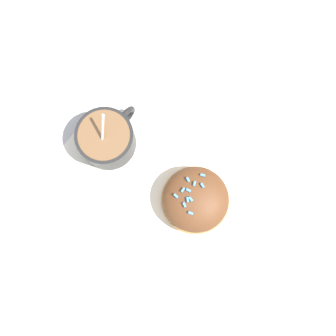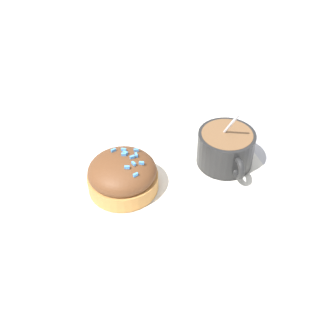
# 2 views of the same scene
# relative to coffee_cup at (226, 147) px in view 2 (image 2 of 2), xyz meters

# --- Properties ---
(ground_plane) EXTENTS (3.00, 3.00, 0.00)m
(ground_plane) POSITION_rel_coffee_cup_xyz_m (0.09, 0.01, -0.03)
(ground_plane) COLOR #B2B2B7
(paper_napkin) EXTENTS (0.29, 0.29, 0.00)m
(paper_napkin) POSITION_rel_coffee_cup_xyz_m (0.09, 0.01, -0.03)
(paper_napkin) COLOR white
(paper_napkin) RESTS_ON ground_plane
(coffee_cup) EXTENTS (0.09, 0.11, 0.10)m
(coffee_cup) POSITION_rel_coffee_cup_xyz_m (0.00, 0.00, 0.00)
(coffee_cup) COLOR black
(coffee_cup) RESTS_ON paper_napkin
(frosted_pastry) EXTENTS (0.10, 0.10, 0.06)m
(frosted_pastry) POSITION_rel_coffee_cup_xyz_m (0.17, 0.01, -0.01)
(frosted_pastry) COLOR #C18442
(frosted_pastry) RESTS_ON paper_napkin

